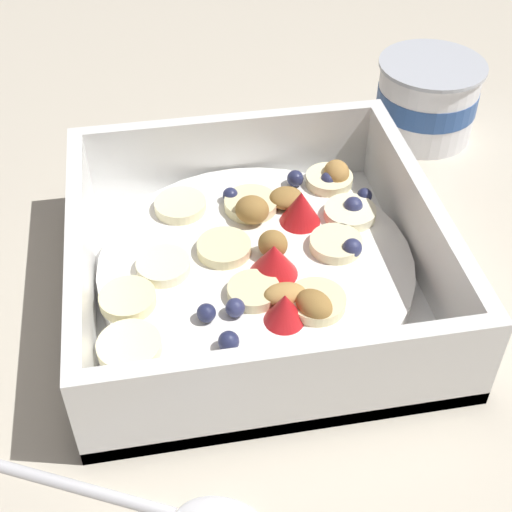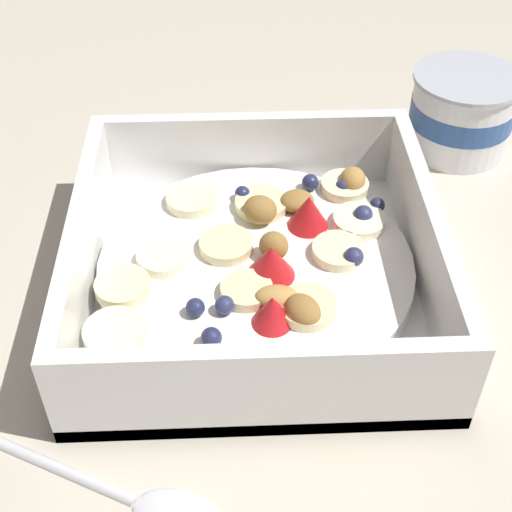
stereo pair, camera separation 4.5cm
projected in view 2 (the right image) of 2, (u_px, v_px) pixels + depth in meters
ground_plane at (246, 305)px, 0.46m from camera, size 2.40×2.40×0.00m
fruit_bowl at (257, 266)px, 0.46m from camera, size 0.22×0.22×0.07m
spoon at (130, 496)px, 0.36m from camera, size 0.09×0.16×0.01m
yogurt_cup at (462, 112)px, 0.57m from camera, size 0.09×0.09×0.06m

